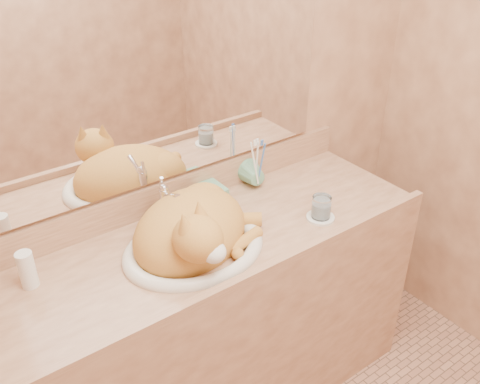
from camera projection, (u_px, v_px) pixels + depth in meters
wall_back at (169, 107)px, 1.88m from camera, size 2.40×0.02×2.50m
vanity_counter at (218, 324)px, 2.12m from camera, size 1.60×0.55×0.85m
mirror at (168, 70)px, 1.80m from camera, size 1.30×0.02×0.80m
sink_basin at (193, 231)px, 1.79m from camera, size 0.57×0.51×0.15m
faucet at (165, 204)px, 1.92m from camera, size 0.06×0.13×0.18m
cat at (194, 227)px, 1.81m from camera, size 0.57×0.53×0.25m
soap_dispenser at (221, 190)px, 2.01m from camera, size 0.08×0.08×0.17m
toothbrush_cup at (258, 180)px, 2.15m from camera, size 0.12×0.12×0.10m
toothbrushes at (258, 161)px, 2.10m from camera, size 0.04×0.04×0.23m
saucer at (320, 218)px, 1.99m from camera, size 0.11×0.11×0.01m
water_glass at (321, 207)px, 1.97m from camera, size 0.07×0.07×0.08m
lotion_bottle at (27, 270)px, 1.64m from camera, size 0.05×0.05×0.13m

